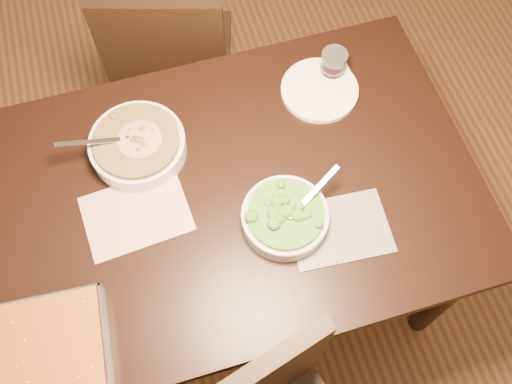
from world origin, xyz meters
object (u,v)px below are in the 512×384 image
at_px(stew_bowl, 138,145).
at_px(wine_tumbler, 333,63).
at_px(broccoli_bowl, 285,217).
at_px(chair_far, 172,60).
at_px(dinner_plate, 319,90).
at_px(table, 224,206).
at_px(baking_dish, 35,351).

relative_size(stew_bowl, wine_tumbler, 3.46).
relative_size(broccoli_bowl, chair_far, 0.28).
distance_m(stew_bowl, broccoli_bowl, 0.46).
distance_m(wine_tumbler, dinner_plate, 0.09).
height_order(broccoli_bowl, wine_tumbler, same).
height_order(table, baking_dish, baking_dish).
bearing_deg(broccoli_bowl, wine_tumbler, 56.00).
bearing_deg(dinner_plate, table, -146.73).
bearing_deg(table, stew_bowl, 135.09).
relative_size(broccoli_bowl, dinner_plate, 1.08).
bearing_deg(stew_bowl, broccoli_bowl, -44.66).
height_order(dinner_plate, chair_far, chair_far).
bearing_deg(wine_tumbler, dinner_plate, -137.49).
xyz_separation_m(table, baking_dish, (-0.53, -0.29, 0.12)).
relative_size(table, broccoli_bowl, 5.65).
relative_size(stew_bowl, dinner_plate, 1.30).
xyz_separation_m(wine_tumbler, dinner_plate, (-0.06, -0.05, -0.04)).
bearing_deg(broccoli_bowl, chair_far, 100.42).
xyz_separation_m(table, wine_tumbler, (0.42, 0.29, 0.14)).
height_order(broccoli_bowl, chair_far, chair_far).
distance_m(stew_bowl, baking_dish, 0.59).
xyz_separation_m(baking_dish, wine_tumbler, (0.95, 0.58, 0.02)).
xyz_separation_m(table, broccoli_bowl, (0.14, -0.13, 0.13)).
height_order(table, wine_tumbler, wine_tumbler).
xyz_separation_m(stew_bowl, wine_tumbler, (0.61, 0.10, 0.01)).
bearing_deg(baking_dish, dinner_plate, 34.60).
height_order(table, broccoli_bowl, broccoli_bowl).
distance_m(table, stew_bowl, 0.30).
distance_m(broccoli_bowl, wine_tumbler, 0.51).
bearing_deg(stew_bowl, baking_dish, -125.62).
height_order(stew_bowl, baking_dish, stew_bowl).
bearing_deg(dinner_plate, stew_bowl, -174.83).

